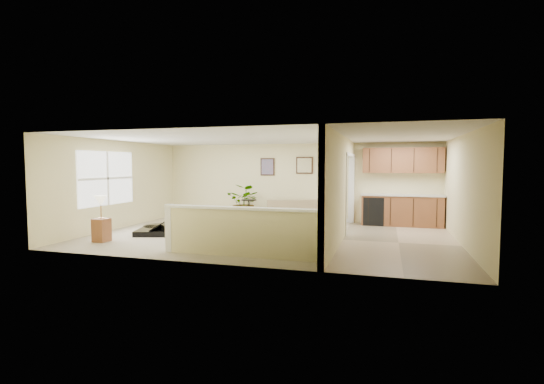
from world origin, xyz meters
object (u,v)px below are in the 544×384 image
(loveseat, at_px, (294,212))
(lamp_stand, at_px, (101,222))
(accent_table, at_px, (249,207))
(palm_plant, at_px, (245,203))
(piano_bench, at_px, (202,227))
(small_plant, at_px, (337,217))
(piano, at_px, (166,213))

(loveseat, relative_size, lamp_stand, 1.75)
(accent_table, distance_m, lamp_stand, 4.69)
(loveseat, xyz_separation_m, accent_table, (-1.49, -0.00, 0.10))
(palm_plant, bearing_deg, accent_table, -33.81)
(palm_plant, bearing_deg, piano_bench, -92.57)
(loveseat, bearing_deg, palm_plant, 156.21)
(accent_table, distance_m, small_plant, 2.83)
(lamp_stand, bearing_deg, piano_bench, 35.14)
(piano_bench, distance_m, accent_table, 2.78)
(accent_table, bearing_deg, loveseat, 0.16)
(piano_bench, distance_m, loveseat, 3.30)
(accent_table, height_order, small_plant, accent_table)
(piano, height_order, accent_table, piano)
(loveseat, height_order, lamp_stand, lamp_stand)
(loveseat, bearing_deg, piano, -158.19)
(piano_bench, bearing_deg, loveseat, 56.96)
(accent_table, height_order, lamp_stand, lamp_stand)
(piano, bearing_deg, small_plant, 14.75)
(accent_table, bearing_deg, piano, -119.00)
(piano, xyz_separation_m, small_plant, (4.26, 2.64, -0.30))
(loveseat, relative_size, accent_table, 2.72)
(piano_bench, xyz_separation_m, loveseat, (1.80, 2.76, 0.12))
(loveseat, relative_size, small_plant, 3.51)
(piano_bench, relative_size, lamp_stand, 0.63)
(piano_bench, height_order, palm_plant, palm_plant)
(palm_plant, relative_size, lamp_stand, 1.09)
(loveseat, distance_m, accent_table, 1.49)
(accent_table, bearing_deg, small_plant, 0.91)
(palm_plant, height_order, small_plant, palm_plant)
(palm_plant, distance_m, lamp_stand, 4.71)
(loveseat, bearing_deg, piano_bench, -142.84)
(piano_bench, distance_m, palm_plant, 2.90)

